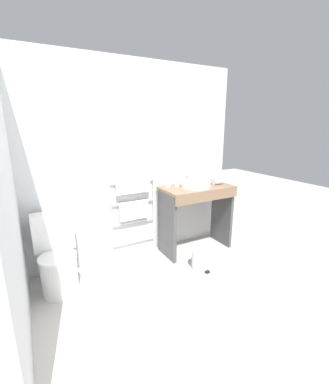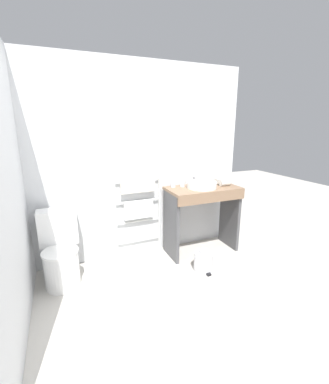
{
  "view_description": "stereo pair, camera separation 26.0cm",
  "coord_description": "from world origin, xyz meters",
  "px_view_note": "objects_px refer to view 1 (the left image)",
  "views": [
    {
      "loc": [
        -1.15,
        -1.43,
        1.66
      ],
      "look_at": [
        0.05,
        0.78,
        1.0
      ],
      "focal_mm": 24.0,
      "sensor_mm": 36.0,
      "label": 1
    },
    {
      "loc": [
        -0.91,
        -1.55,
        1.66
      ],
      "look_at": [
        0.05,
        0.78,
        1.0
      ],
      "focal_mm": 24.0,
      "sensor_mm": 36.0,
      "label": 2
    }
  ],
  "objects_px": {
    "towel_radiator": "(134,204)",
    "trash_bin": "(201,259)",
    "hair_dryer": "(217,181)",
    "sink_basin": "(196,184)",
    "cup_near_edge": "(177,183)",
    "toilet": "(57,258)",
    "cup_near_wall": "(168,184)"
  },
  "relations": [
    {
      "from": "towel_radiator",
      "to": "trash_bin",
      "type": "distance_m",
      "value": 1.05
    },
    {
      "from": "hair_dryer",
      "to": "sink_basin",
      "type": "bearing_deg",
      "value": -178.44
    },
    {
      "from": "sink_basin",
      "to": "cup_near_edge",
      "type": "relative_size",
      "value": 4.6
    },
    {
      "from": "toilet",
      "to": "towel_radiator",
      "type": "height_order",
      "value": "towel_radiator"
    },
    {
      "from": "toilet",
      "to": "hair_dryer",
      "type": "relative_size",
      "value": 4.01
    },
    {
      "from": "sink_basin",
      "to": "trash_bin",
      "type": "height_order",
      "value": "sink_basin"
    },
    {
      "from": "towel_radiator",
      "to": "cup_near_wall",
      "type": "xyz_separation_m",
      "value": [
        0.45,
        -0.07,
        0.23
      ]
    },
    {
      "from": "cup_near_edge",
      "to": "cup_near_wall",
      "type": "bearing_deg",
      "value": 166.76
    },
    {
      "from": "sink_basin",
      "to": "towel_radiator",
      "type": "bearing_deg",
      "value": 162.27
    },
    {
      "from": "towel_radiator",
      "to": "sink_basin",
      "type": "bearing_deg",
      "value": -17.73
    },
    {
      "from": "cup_near_wall",
      "to": "trash_bin",
      "type": "xyz_separation_m",
      "value": [
        0.13,
        -0.6,
        -0.81
      ]
    },
    {
      "from": "sink_basin",
      "to": "hair_dryer",
      "type": "xyz_separation_m",
      "value": [
        0.35,
        0.01,
        0.0
      ]
    },
    {
      "from": "towel_radiator",
      "to": "cup_near_edge",
      "type": "distance_m",
      "value": 0.62
    },
    {
      "from": "cup_near_wall",
      "to": "cup_near_edge",
      "type": "bearing_deg",
      "value": -13.24
    },
    {
      "from": "towel_radiator",
      "to": "cup_near_wall",
      "type": "height_order",
      "value": "towel_radiator"
    },
    {
      "from": "towel_radiator",
      "to": "cup_near_edge",
      "type": "height_order",
      "value": "towel_radiator"
    },
    {
      "from": "cup_near_edge",
      "to": "sink_basin",
      "type": "bearing_deg",
      "value": -36.67
    },
    {
      "from": "toilet",
      "to": "trash_bin",
      "type": "height_order",
      "value": "toilet"
    },
    {
      "from": "trash_bin",
      "to": "towel_radiator",
      "type": "bearing_deg",
      "value": 130.79
    },
    {
      "from": "cup_near_edge",
      "to": "hair_dryer",
      "type": "distance_m",
      "value": 0.57
    },
    {
      "from": "sink_basin",
      "to": "cup_near_edge",
      "type": "height_order",
      "value": "cup_near_edge"
    },
    {
      "from": "toilet",
      "to": "trash_bin",
      "type": "bearing_deg",
      "value": -14.74
    },
    {
      "from": "towel_radiator",
      "to": "sink_basin",
      "type": "xyz_separation_m",
      "value": [
        0.77,
        -0.24,
        0.23
      ]
    },
    {
      "from": "hair_dryer",
      "to": "trash_bin",
      "type": "relative_size",
      "value": 0.67
    },
    {
      "from": "cup_near_edge",
      "to": "trash_bin",
      "type": "relative_size",
      "value": 0.28
    },
    {
      "from": "sink_basin",
      "to": "trash_bin",
      "type": "distance_m",
      "value": 0.93
    },
    {
      "from": "cup_near_wall",
      "to": "sink_basin",
      "type": "bearing_deg",
      "value": -29.02
    },
    {
      "from": "toilet",
      "to": "sink_basin",
      "type": "height_order",
      "value": "sink_basin"
    },
    {
      "from": "towel_radiator",
      "to": "cup_near_edge",
      "type": "bearing_deg",
      "value": -9.66
    },
    {
      "from": "cup_near_edge",
      "to": "hair_dryer",
      "type": "height_order",
      "value": "hair_dryer"
    },
    {
      "from": "cup_near_wall",
      "to": "hair_dryer",
      "type": "bearing_deg",
      "value": -14.05
    },
    {
      "from": "toilet",
      "to": "cup_near_wall",
      "type": "xyz_separation_m",
      "value": [
        1.4,
        0.19,
        0.58
      ]
    }
  ]
}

